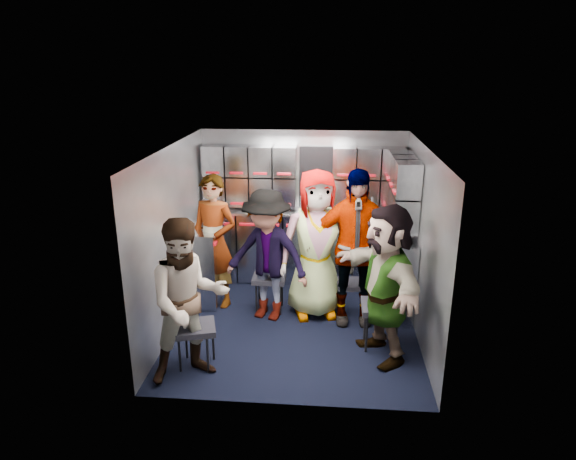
# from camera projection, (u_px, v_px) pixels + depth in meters

# --- Properties ---
(floor) EXTENTS (3.00, 3.00, 0.00)m
(floor) POSITION_uv_depth(u_px,v_px,m) (295.00, 324.00, 6.11)
(floor) COLOR black
(floor) RESTS_ON ground
(wall_back) EXTENTS (2.80, 0.04, 2.10)m
(wall_back) POSITION_uv_depth(u_px,v_px,m) (303.00, 205.00, 7.20)
(wall_back) COLOR gray
(wall_back) RESTS_ON ground
(wall_left) EXTENTS (0.04, 3.00, 2.10)m
(wall_left) POSITION_uv_depth(u_px,v_px,m) (174.00, 238.00, 5.89)
(wall_left) COLOR gray
(wall_left) RESTS_ON ground
(wall_right) EXTENTS (0.04, 3.00, 2.10)m
(wall_right) POSITION_uv_depth(u_px,v_px,m) (422.00, 245.00, 5.67)
(wall_right) COLOR gray
(wall_right) RESTS_ON ground
(ceiling) EXTENTS (2.80, 3.00, 0.02)m
(ceiling) POSITION_uv_depth(u_px,v_px,m) (296.00, 148.00, 5.45)
(ceiling) COLOR silver
(ceiling) RESTS_ON wall_back
(cart_bank_back) EXTENTS (2.68, 0.38, 0.99)m
(cart_bank_back) POSITION_uv_depth(u_px,v_px,m) (302.00, 248.00, 7.17)
(cart_bank_back) COLOR #90959E
(cart_bank_back) RESTS_ON ground
(cart_bank_left) EXTENTS (0.38, 0.76, 0.99)m
(cart_bank_left) POSITION_uv_depth(u_px,v_px,m) (206.00, 265.00, 6.58)
(cart_bank_left) COLOR #90959E
(cart_bank_left) RESTS_ON ground
(counter) EXTENTS (2.68, 0.42, 0.03)m
(counter) POSITION_uv_depth(u_px,v_px,m) (302.00, 212.00, 7.01)
(counter) COLOR #ADB0B5
(counter) RESTS_ON cart_bank_back
(locker_bank_back) EXTENTS (2.68, 0.28, 0.82)m
(locker_bank_back) POSITION_uv_depth(u_px,v_px,m) (303.00, 177.00, 6.92)
(locker_bank_back) COLOR #90959E
(locker_bank_back) RESTS_ON wall_back
(locker_bank_right) EXTENTS (0.28, 1.00, 0.82)m
(locker_bank_right) POSITION_uv_depth(u_px,v_px,m) (403.00, 191.00, 6.20)
(locker_bank_right) COLOR #90959E
(locker_bank_right) RESTS_ON wall_right
(right_cabinet) EXTENTS (0.28, 1.20, 1.00)m
(right_cabinet) POSITION_uv_depth(u_px,v_px,m) (398.00, 269.00, 6.42)
(right_cabinet) COLOR #90959E
(right_cabinet) RESTS_ON ground
(coffee_niche) EXTENTS (0.46, 0.16, 0.84)m
(coffee_niche) POSITION_uv_depth(u_px,v_px,m) (316.00, 178.00, 6.96)
(coffee_niche) COLOR black
(coffee_niche) RESTS_ON wall_back
(red_latch_strip) EXTENTS (2.60, 0.02, 0.03)m
(red_latch_strip) POSITION_uv_depth(u_px,v_px,m) (301.00, 226.00, 6.86)
(red_latch_strip) COLOR #B50C18
(red_latch_strip) RESTS_ON cart_bank_back
(jump_seat_near_left) EXTENTS (0.47, 0.46, 0.46)m
(jump_seat_near_left) POSITION_uv_depth(u_px,v_px,m) (196.00, 330.00, 5.17)
(jump_seat_near_left) COLOR black
(jump_seat_near_left) RESTS_ON ground
(jump_seat_mid_left) EXTENTS (0.40, 0.38, 0.47)m
(jump_seat_mid_left) POSITION_uv_depth(u_px,v_px,m) (269.00, 279.00, 6.34)
(jump_seat_mid_left) COLOR black
(jump_seat_mid_left) RESTS_ON ground
(jump_seat_center) EXTENTS (0.42, 0.40, 0.49)m
(jump_seat_center) POSITION_uv_depth(u_px,v_px,m) (316.00, 275.00, 6.42)
(jump_seat_center) COLOR black
(jump_seat_center) RESTS_ON ground
(jump_seat_mid_right) EXTENTS (0.38, 0.37, 0.42)m
(jump_seat_mid_right) POSITION_uv_depth(u_px,v_px,m) (351.00, 285.00, 6.27)
(jump_seat_mid_right) COLOR black
(jump_seat_mid_right) RESTS_ON ground
(jump_seat_near_right) EXTENTS (0.43, 0.40, 0.50)m
(jump_seat_near_right) POSITION_uv_depth(u_px,v_px,m) (381.00, 309.00, 5.51)
(jump_seat_near_right) COLOR black
(jump_seat_near_right) RESTS_ON ground
(attendant_standing) EXTENTS (0.71, 0.57, 1.69)m
(attendant_standing) POSITION_uv_depth(u_px,v_px,m) (214.00, 242.00, 6.38)
(attendant_standing) COLOR black
(attendant_standing) RESTS_ON ground
(attendant_arc_a) EXTENTS (0.99, 0.92, 1.64)m
(attendant_arc_a) POSITION_uv_depth(u_px,v_px,m) (188.00, 301.00, 4.86)
(attendant_arc_a) COLOR black
(attendant_arc_a) RESTS_ON ground
(attendant_arc_b) EXTENTS (1.17, 0.88, 1.60)m
(attendant_arc_b) POSITION_uv_depth(u_px,v_px,m) (267.00, 256.00, 6.04)
(attendant_arc_b) COLOR black
(attendant_arc_b) RESTS_ON ground
(attendant_arc_c) EXTENTS (0.98, 0.74, 1.81)m
(attendant_arc_c) POSITION_uv_depth(u_px,v_px,m) (316.00, 244.00, 6.10)
(attendant_arc_c) COLOR black
(attendant_arc_c) RESTS_ON ground
(attendant_arc_d) EXTENTS (1.12, 0.51, 1.86)m
(attendant_arc_d) POSITION_uv_depth(u_px,v_px,m) (354.00, 248.00, 5.93)
(attendant_arc_d) COLOR black
(attendant_arc_d) RESTS_ON ground
(attendant_arc_e) EXTENTS (1.06, 1.62, 1.67)m
(attendant_arc_e) POSITION_uv_depth(u_px,v_px,m) (385.00, 283.00, 5.22)
(attendant_arc_e) COLOR black
(attendant_arc_e) RESTS_ON ground
(bottle_left) EXTENTS (0.07, 0.07, 0.24)m
(bottle_left) POSITION_uv_depth(u_px,v_px,m) (267.00, 203.00, 6.96)
(bottle_left) COLOR white
(bottle_left) RESTS_ON counter
(bottle_mid) EXTENTS (0.06, 0.06, 0.22)m
(bottle_mid) POSITION_uv_depth(u_px,v_px,m) (303.00, 204.00, 6.92)
(bottle_mid) COLOR white
(bottle_mid) RESTS_ON counter
(bottle_right) EXTENTS (0.07, 0.07, 0.23)m
(bottle_right) POSITION_uv_depth(u_px,v_px,m) (372.00, 205.00, 6.85)
(bottle_right) COLOR white
(bottle_right) RESTS_ON counter
(cup_left) EXTENTS (0.09, 0.09, 0.09)m
(cup_left) POSITION_uv_depth(u_px,v_px,m) (249.00, 208.00, 6.99)
(cup_left) COLOR #C9B28E
(cup_left) RESTS_ON counter
(cup_right) EXTENTS (0.09, 0.09, 0.11)m
(cup_right) POSITION_uv_depth(u_px,v_px,m) (395.00, 211.00, 6.83)
(cup_right) COLOR #C9B28E
(cup_right) RESTS_ON counter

